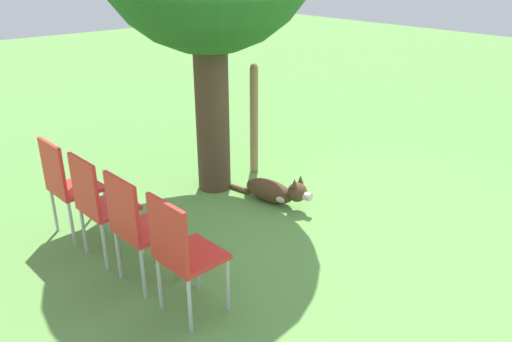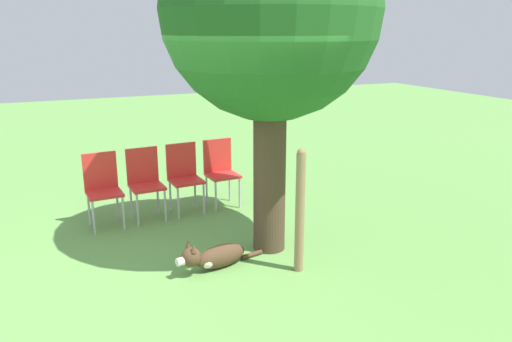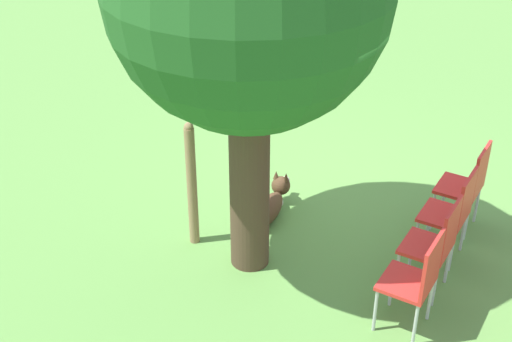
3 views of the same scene
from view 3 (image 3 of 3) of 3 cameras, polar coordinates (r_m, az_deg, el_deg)
The scene contains 7 objects.
ground_plane at distance 7.89m, azimuth 3.13°, elevation -3.18°, with size 30.00×30.00×0.00m, color #609947.
dog at distance 7.73m, azimuth 1.28°, elevation -2.64°, with size 0.37×1.09×0.39m.
fence_post at distance 7.06m, azimuth -5.16°, elevation -1.06°, with size 0.10×0.10×1.38m.
red_chair_0 at distance 7.61m, azimuth 16.61°, elevation -0.86°, with size 0.44×0.46×0.99m.
red_chair_1 at distance 7.13m, azimuth 15.51°, elevation -3.02°, with size 0.44×0.46×0.99m.
red_chair_2 at distance 6.67m, azimuth 14.24°, elevation -5.48°, with size 0.44×0.46×0.99m.
red_chair_3 at distance 6.22m, azimuth 12.78°, elevation -8.30°, with size 0.44×0.46×0.99m.
Camera 3 is at (-3.25, 5.65, 4.44)m, focal length 50.00 mm.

